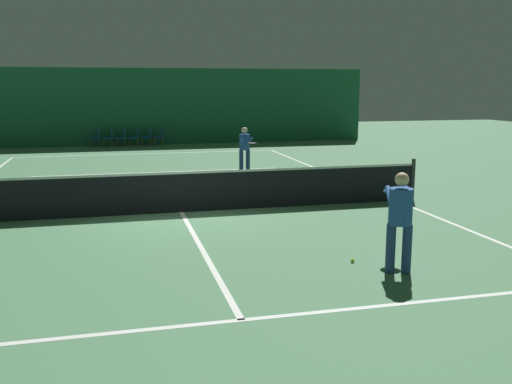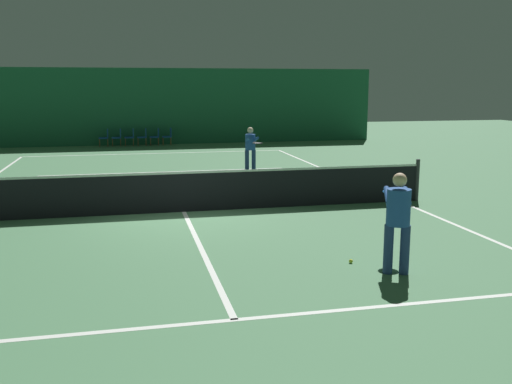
% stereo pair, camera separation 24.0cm
% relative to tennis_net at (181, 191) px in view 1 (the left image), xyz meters
% --- Properties ---
extents(ground_plane, '(60.00, 60.00, 0.00)m').
position_rel_tennis_net_xyz_m(ground_plane, '(0.00, 0.00, -0.51)').
color(ground_plane, '#4C7F56').
extents(backdrop_curtain, '(23.00, 0.12, 3.75)m').
position_rel_tennis_net_xyz_m(backdrop_curtain, '(0.00, 15.85, 1.36)').
color(backdrop_curtain, '#1E5B3D').
rests_on(backdrop_curtain, ground).
extents(court_line_baseline_far, '(11.00, 0.10, 0.00)m').
position_rel_tennis_net_xyz_m(court_line_baseline_far, '(0.00, 11.90, -0.51)').
color(court_line_baseline_far, white).
rests_on(court_line_baseline_far, ground).
extents(court_line_service_far, '(8.25, 0.10, 0.00)m').
position_rel_tennis_net_xyz_m(court_line_service_far, '(0.00, 6.40, -0.51)').
color(court_line_service_far, white).
rests_on(court_line_service_far, ground).
extents(court_line_service_near, '(8.25, 0.10, 0.00)m').
position_rel_tennis_net_xyz_m(court_line_service_near, '(0.00, -6.40, -0.51)').
color(court_line_service_near, white).
rests_on(court_line_service_near, ground).
extents(court_line_sideline_right, '(0.10, 23.80, 0.00)m').
position_rel_tennis_net_xyz_m(court_line_sideline_right, '(5.50, 0.00, -0.51)').
color(court_line_sideline_right, white).
rests_on(court_line_sideline_right, ground).
extents(court_line_centre, '(0.10, 12.80, 0.00)m').
position_rel_tennis_net_xyz_m(court_line_centre, '(0.00, 0.00, -0.51)').
color(court_line_centre, white).
rests_on(court_line_centre, ground).
extents(tennis_net, '(12.00, 0.10, 1.07)m').
position_rel_tennis_net_xyz_m(tennis_net, '(0.00, 0.00, 0.00)').
color(tennis_net, black).
rests_on(tennis_net, ground).
extents(player_near, '(0.79, 1.36, 1.60)m').
position_rel_tennis_net_xyz_m(player_near, '(2.82, -5.14, 0.42)').
color(player_near, navy).
rests_on(player_near, ground).
extents(player_far, '(0.39, 1.29, 1.51)m').
position_rel_tennis_net_xyz_m(player_far, '(2.87, 5.81, 0.37)').
color(player_far, navy).
rests_on(player_far, ground).
extents(courtside_chair_0, '(0.44, 0.44, 0.84)m').
position_rel_tennis_net_xyz_m(courtside_chair_0, '(-2.24, 15.30, -0.03)').
color(courtside_chair_0, brown).
rests_on(courtside_chair_0, ground).
extents(courtside_chair_1, '(0.44, 0.44, 0.84)m').
position_rel_tennis_net_xyz_m(courtside_chair_1, '(-1.64, 15.30, -0.03)').
color(courtside_chair_1, brown).
rests_on(courtside_chair_1, ground).
extents(courtside_chair_2, '(0.44, 0.44, 0.84)m').
position_rel_tennis_net_xyz_m(courtside_chair_2, '(-1.04, 15.30, -0.03)').
color(courtside_chair_2, brown).
rests_on(courtside_chair_2, ground).
extents(courtside_chair_3, '(0.44, 0.44, 0.84)m').
position_rel_tennis_net_xyz_m(courtside_chair_3, '(-0.43, 15.30, -0.03)').
color(courtside_chair_3, brown).
rests_on(courtside_chair_3, ground).
extents(courtside_chair_4, '(0.44, 0.44, 0.84)m').
position_rel_tennis_net_xyz_m(courtside_chair_4, '(0.17, 15.30, -0.03)').
color(courtside_chair_4, brown).
rests_on(courtside_chair_4, ground).
extents(courtside_chair_5, '(0.44, 0.44, 0.84)m').
position_rel_tennis_net_xyz_m(courtside_chair_5, '(0.78, 15.30, -0.03)').
color(courtside_chair_5, brown).
rests_on(courtside_chair_5, ground).
extents(tennis_ball, '(0.07, 0.07, 0.07)m').
position_rel_tennis_net_xyz_m(tennis_ball, '(2.32, -4.53, -0.48)').
color(tennis_ball, '#D1DB33').
rests_on(tennis_ball, ground).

